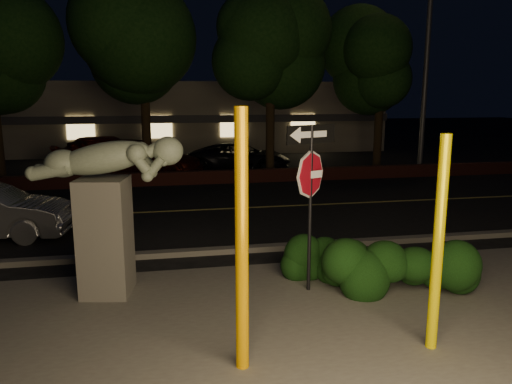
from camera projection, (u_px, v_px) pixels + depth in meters
ground at (218, 190)px, 17.75m from camera, size 90.00×90.00×0.00m
patio at (309, 334)px, 7.16m from camera, size 14.00×6.00×0.02m
road at (230, 209)px, 14.86m from camera, size 80.00×8.00×0.01m
lane_marking at (230, 208)px, 14.86m from camera, size 80.00×0.12×0.00m
curb at (257, 248)px, 10.90m from camera, size 80.00×0.25×0.12m
brick_wall at (214, 177)px, 18.95m from camera, size 40.00×0.35×0.50m
parking_lot at (202, 163)px, 24.49m from camera, size 40.00×12.00×0.01m
building at (190, 115)px, 31.78m from camera, size 22.00×10.20×4.00m
tree_far_b at (142, 22)px, 19.17m from camera, size 5.20×5.20×8.41m
tree_far_c at (271, 35)px, 19.80m from camera, size 4.80×4.80×7.84m
tree_far_d at (382, 44)px, 21.26m from camera, size 4.40×4.40×7.42m
yellow_pole_left at (242, 244)px, 5.97m from camera, size 0.16×0.16×3.26m
yellow_pole_right at (438, 245)px, 6.49m from camera, size 0.15×0.15×2.91m
signpost at (311, 175)px, 8.34m from camera, size 0.93×0.36×2.89m
sculpture at (106, 199)px, 8.27m from camera, size 2.54×1.07×2.71m
hedge_center at (326, 258)px, 9.11m from camera, size 1.78×0.97×0.89m
hedge_right at (368, 261)px, 8.65m from camera, size 1.76×1.08×1.09m
hedge_far_right at (438, 266)px, 8.56m from camera, size 1.56×1.19×0.97m
streetlight at (424, 19)px, 21.09m from camera, size 1.60×0.67×10.89m
parked_car_red at (109, 153)px, 21.77m from camera, size 5.14×2.79×1.66m
parked_car_darkred at (139, 159)px, 20.24m from camera, size 5.64×3.70×1.52m
parked_car_dark at (240, 157)px, 21.94m from camera, size 4.84×3.33×1.23m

